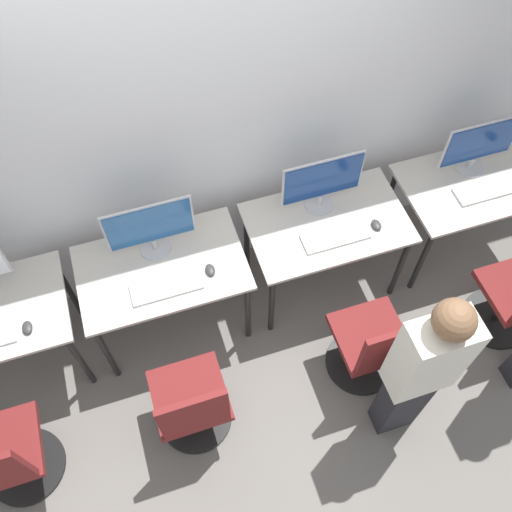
% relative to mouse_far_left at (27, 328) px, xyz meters
% --- Properties ---
extents(ground_plane, '(20.00, 20.00, 0.00)m').
position_rel_mouse_far_left_xyz_m(ground_plane, '(1.40, -0.16, -0.76)').
color(ground_plane, slate).
extents(wall_back, '(12.00, 0.05, 2.80)m').
position_rel_mouse_far_left_xyz_m(wall_back, '(1.40, 0.63, 0.64)').
color(wall_back, silver).
rests_on(wall_back, ground_plane).
extents(mouse_far_left, '(0.06, 0.09, 0.03)m').
position_rel_mouse_far_left_xyz_m(mouse_far_left, '(0.00, 0.00, 0.00)').
color(mouse_far_left, '#333333').
rests_on(mouse_far_left, desk_far_left).
extents(office_chair_far_left, '(0.48, 0.48, 0.92)m').
position_rel_mouse_far_left_xyz_m(office_chair_far_left, '(-0.30, -0.60, -0.38)').
color(office_chair_far_left, black).
rests_on(office_chair_far_left, ground_plane).
extents(desk_left, '(1.06, 0.66, 0.75)m').
position_rel_mouse_far_left_xyz_m(desk_left, '(0.84, 0.17, -0.11)').
color(desk_left, '#BCB7AD').
rests_on(desk_left, ground_plane).
extents(monitor_left, '(0.55, 0.20, 0.43)m').
position_rel_mouse_far_left_xyz_m(monitor_left, '(0.84, 0.32, 0.21)').
color(monitor_left, '#B2B2B7').
rests_on(monitor_left, desk_left).
extents(keyboard_left, '(0.44, 0.16, 0.02)m').
position_rel_mouse_far_left_xyz_m(keyboard_left, '(0.84, 0.02, -0.01)').
color(keyboard_left, silver).
rests_on(keyboard_left, desk_left).
extents(mouse_left, '(0.06, 0.09, 0.03)m').
position_rel_mouse_far_left_xyz_m(mouse_left, '(1.12, 0.05, 0.00)').
color(mouse_left, '#333333').
rests_on(mouse_left, desk_left).
extents(office_chair_left, '(0.48, 0.48, 0.92)m').
position_rel_mouse_far_left_xyz_m(office_chair_left, '(0.80, -0.63, -0.38)').
color(office_chair_left, black).
rests_on(office_chair_left, ground_plane).
extents(desk_right, '(1.06, 0.66, 0.75)m').
position_rel_mouse_far_left_xyz_m(desk_right, '(1.96, 0.17, -0.11)').
color(desk_right, '#BCB7AD').
rests_on(desk_right, ground_plane).
extents(monitor_right, '(0.55, 0.20, 0.43)m').
position_rel_mouse_far_left_xyz_m(monitor_right, '(1.96, 0.33, 0.21)').
color(monitor_right, '#B2B2B7').
rests_on(monitor_right, desk_right).
extents(keyboard_right, '(0.44, 0.16, 0.02)m').
position_rel_mouse_far_left_xyz_m(keyboard_right, '(1.96, 0.04, -0.01)').
color(keyboard_right, silver).
rests_on(keyboard_right, desk_right).
extents(mouse_right, '(0.06, 0.09, 0.03)m').
position_rel_mouse_far_left_xyz_m(mouse_right, '(2.25, 0.04, 0.00)').
color(mouse_right, '#333333').
rests_on(mouse_right, desk_right).
extents(office_chair_right, '(0.48, 0.48, 0.92)m').
position_rel_mouse_far_left_xyz_m(office_chair_right, '(1.99, -0.61, -0.38)').
color(office_chair_right, black).
rests_on(office_chair_right, ground_plane).
extents(person_right, '(0.36, 0.21, 1.58)m').
position_rel_mouse_far_left_xyz_m(person_right, '(2.03, -0.98, 0.09)').
color(person_right, '#232328').
rests_on(person_right, ground_plane).
extents(desk_far_right, '(1.06, 0.66, 0.75)m').
position_rel_mouse_far_left_xyz_m(desk_far_right, '(3.09, 0.17, -0.11)').
color(desk_far_right, '#BCB7AD').
rests_on(desk_far_right, ground_plane).
extents(monitor_far_right, '(0.55, 0.20, 0.43)m').
position_rel_mouse_far_left_xyz_m(monitor_far_right, '(3.09, 0.30, 0.21)').
color(monitor_far_right, '#B2B2B7').
rests_on(monitor_far_right, desk_far_right).
extents(keyboard_far_right, '(0.44, 0.16, 0.02)m').
position_rel_mouse_far_left_xyz_m(keyboard_far_right, '(3.09, 0.08, -0.01)').
color(keyboard_far_right, silver).
rests_on(keyboard_far_right, desk_far_right).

